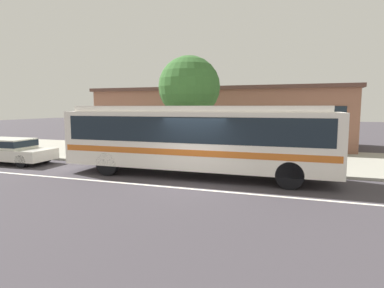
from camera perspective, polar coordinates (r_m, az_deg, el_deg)
name	(u,v)px	position (r m, az deg, el deg)	size (l,w,h in m)	color
ground_plane	(193,184)	(12.43, 0.15, -7.01)	(120.00, 120.00, 0.00)	#3C383D
sidewalk_slab	(230,157)	(18.78, 6.78, -2.24)	(60.00, 8.00, 0.12)	gray
lane_stripe_center	(186,188)	(11.70, -1.12, -7.86)	(56.00, 0.16, 0.01)	silver
transit_bus	(196,136)	(13.52, 0.75, 1.49)	(11.35, 2.58, 2.96)	white
sedan_behind_bus	(9,149)	(19.25, -29.60, -0.84)	(4.58, 1.91, 1.29)	silver
pedestrian_waiting_near_sign	(200,146)	(15.47, 1.50, -0.27)	(0.43, 0.43, 1.64)	#2D3244
pedestrian_walking_along_curb	(179,141)	(17.26, -2.34, 0.54)	(0.43, 0.43, 1.68)	#27323A
pedestrian_standing_by_tree	(163,143)	(16.47, -5.16, 0.16)	(0.41, 0.41, 1.66)	#173745
street_tree_near_stop	(189,87)	(17.98, -0.49, 10.02)	(3.39, 3.39, 5.59)	brown
station_building	(222,117)	(25.39, 5.27, 4.84)	(18.81, 7.55, 4.31)	#915E4B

